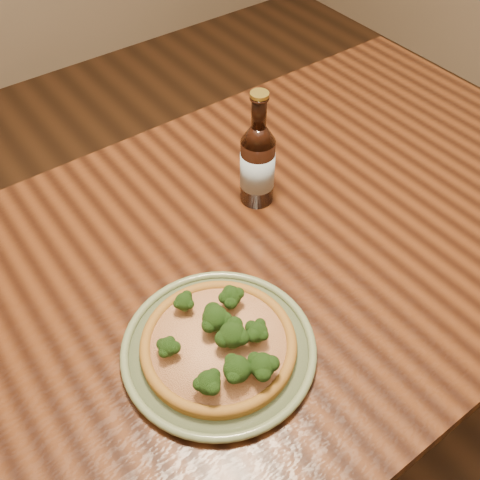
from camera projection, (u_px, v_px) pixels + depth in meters
ground at (272, 451)px, 1.56m from camera, size 4.50×4.50×0.00m
table at (255, 279)px, 1.13m from camera, size 1.60×0.90×0.75m
plate at (219, 349)px, 0.90m from camera, size 0.32×0.32×0.02m
pizza at (220, 344)px, 0.89m from camera, size 0.25×0.25×0.07m
beer_bottle at (258, 163)px, 1.09m from camera, size 0.07×0.07×0.25m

